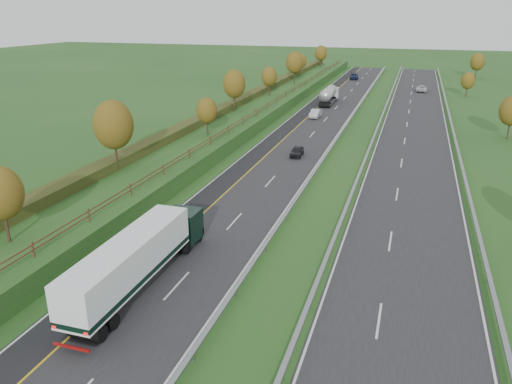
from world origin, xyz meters
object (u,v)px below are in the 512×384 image
car_small_far (354,76)px  car_oncoming (422,88)px  road_tanker (329,95)px  box_lorry (139,257)px  car_silver_mid (315,113)px  car_dark_near (297,151)px

car_small_far → car_oncoming: (18.24, -18.00, -0.05)m
road_tanker → box_lorry: bearing=-90.1°
road_tanker → car_silver_mid: road_tanker is taller
car_dark_near → car_oncoming: size_ratio=0.69×
box_lorry → car_small_far: box_lorry is taller
box_lorry → car_dark_near: 36.22m
road_tanker → car_dark_near: road_tanker is taller
car_oncoming → car_silver_mid: bearing=66.9°
car_oncoming → car_dark_near: bearing=78.8°
car_dark_near → car_small_far: bearing=88.9°
car_silver_mid → car_small_far: size_ratio=0.81×
box_lorry → road_tanker: size_ratio=1.45×
car_silver_mid → car_oncoming: bearing=65.4°
road_tanker → car_small_far: road_tanker is taller
car_oncoming → road_tanker: bearing=53.8°
car_dark_near → car_silver_mid: (-2.60, 25.80, 0.10)m
road_tanker → car_small_far: size_ratio=2.03×
road_tanker → car_small_far: (0.19, 40.92, -1.02)m
car_silver_mid → car_small_far: 55.99m
car_dark_near → car_silver_mid: car_silver_mid is taller
car_dark_near → car_oncoming: (15.68, 63.79, 0.11)m
road_tanker → car_dark_near: size_ratio=3.00×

